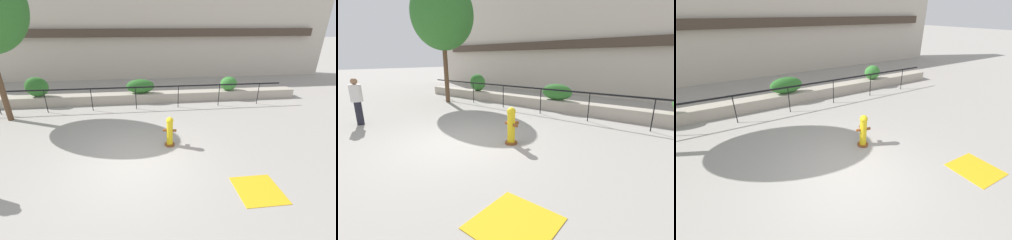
# 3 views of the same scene
# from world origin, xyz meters

# --- Properties ---
(ground_plane) EXTENTS (120.00, 120.00, 0.00)m
(ground_plane) POSITION_xyz_m (0.00, 0.00, 0.00)
(ground_plane) COLOR #9E9991
(building_facade) EXTENTS (30.00, 1.36, 8.00)m
(building_facade) POSITION_xyz_m (0.00, 11.98, 3.99)
(building_facade) COLOR beige
(building_facade) RESTS_ON ground
(planter_wall_low) EXTENTS (18.00, 0.70, 0.50)m
(planter_wall_low) POSITION_xyz_m (0.00, 6.00, 0.25)
(planter_wall_low) COLOR #ADA393
(planter_wall_low) RESTS_ON ground
(fence_railing_segment) EXTENTS (15.00, 0.05, 1.15)m
(fence_railing_segment) POSITION_xyz_m (-0.00, 4.90, 1.02)
(fence_railing_segment) COLOR black
(fence_railing_segment) RESTS_ON ground
(hedge_bush_1) EXTENTS (1.50, 0.61, 0.76)m
(hedge_bush_1) POSITION_xyz_m (0.25, 6.00, 0.88)
(hedge_bush_1) COLOR #2D6B28
(hedge_bush_1) RESTS_ON planter_wall_low
(hedge_bush_2) EXTENTS (0.95, 0.67, 0.77)m
(hedge_bush_2) POSITION_xyz_m (5.20, 6.00, 0.88)
(hedge_bush_2) COLOR #387F33
(hedge_bush_2) RESTS_ON planter_wall_low
(fire_hydrant) EXTENTS (0.48, 0.46, 1.08)m
(fire_hydrant) POSITION_xyz_m (1.22, 1.05, 0.55)
(fire_hydrant) COLOR brown
(fire_hydrant) RESTS_ON ground
(tactile_warning_pad) EXTENTS (1.16, 1.16, 0.01)m
(tactile_warning_pad) POSITION_xyz_m (3.24, -1.57, 0.01)
(tactile_warning_pad) COLOR gold
(tactile_warning_pad) RESTS_ON ground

